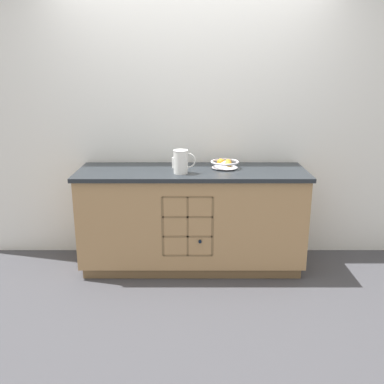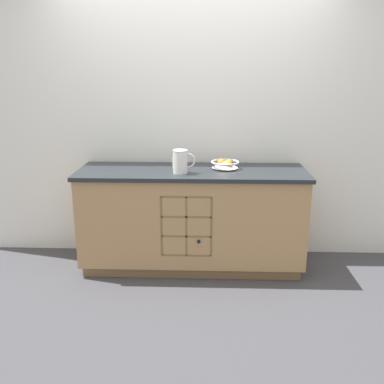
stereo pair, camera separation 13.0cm
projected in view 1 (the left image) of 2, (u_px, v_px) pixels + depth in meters
ground_plane at (192, 265)px, 3.95m from camera, size 14.00×14.00×0.00m
back_wall at (192, 121)px, 3.94m from camera, size 4.40×0.06×2.55m
kitchen_island at (192, 218)px, 3.82m from camera, size 1.98×0.63×0.90m
fruit_bowl at (225, 164)px, 3.75m from camera, size 0.25×0.25×0.08m
white_pitcher at (181, 161)px, 3.55m from camera, size 0.19×0.13×0.20m
ceramic_mug at (177, 163)px, 3.77m from camera, size 0.12×0.08×0.09m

